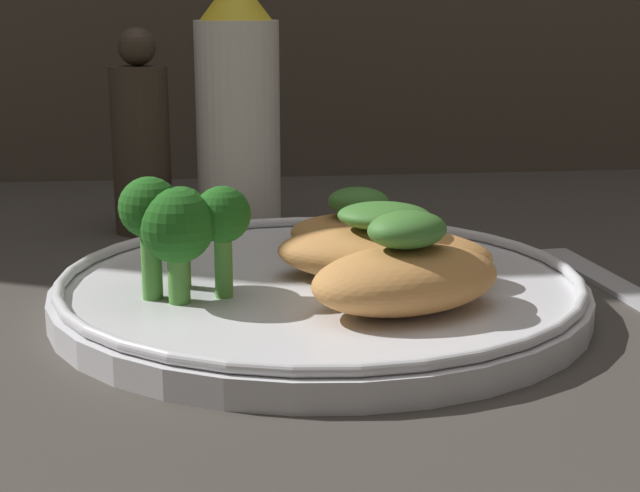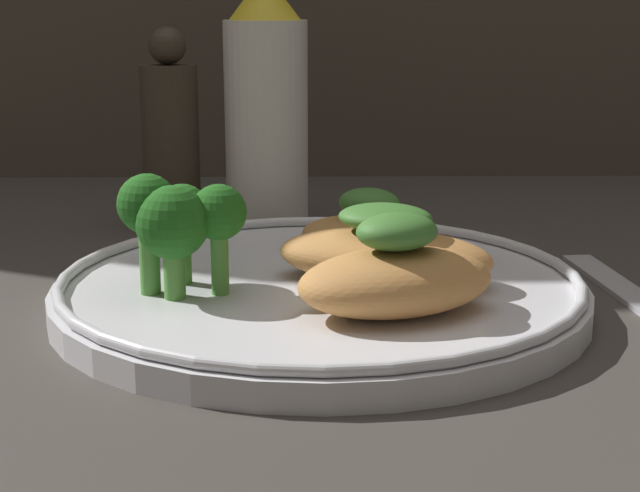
# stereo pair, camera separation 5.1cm
# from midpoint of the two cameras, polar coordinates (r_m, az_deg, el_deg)

# --- Properties ---
(ground_plane) EXTENTS (1.80, 1.80, 0.01)m
(ground_plane) POSITION_cam_midpoint_polar(r_m,az_deg,el_deg) (0.52, 2.81, -4.17)
(ground_plane) COLOR #3D3833
(plate) EXTENTS (0.28, 0.28, 0.02)m
(plate) POSITION_cam_midpoint_polar(r_m,az_deg,el_deg) (0.52, 2.83, -2.61)
(plate) COLOR silver
(plate) RESTS_ON ground_plane
(grilled_meat_front) EXTENTS (0.11, 0.09, 0.05)m
(grilled_meat_front) POSITION_cam_midpoint_polar(r_m,az_deg,el_deg) (0.47, 7.60, -1.81)
(grilled_meat_front) COLOR #BC7F42
(grilled_meat_front) RESTS_ON plate
(grilled_meat_middle) EXTENTS (0.13, 0.09, 0.04)m
(grilled_meat_middle) POSITION_cam_midpoint_polar(r_m,az_deg,el_deg) (0.52, 6.56, -0.24)
(grilled_meat_middle) COLOR #BC7F42
(grilled_meat_middle) RESTS_ON plate
(grilled_meat_back) EXTENTS (0.10, 0.09, 0.04)m
(grilled_meat_back) POSITION_cam_midpoint_polar(r_m,az_deg,el_deg) (0.57, 5.43, 0.82)
(grilled_meat_back) COLOR #BC7F42
(grilled_meat_back) RESTS_ON plate
(broccoli_bunch) EXTENTS (0.06, 0.06, 0.06)m
(broccoli_bunch) POSITION_cam_midpoint_polar(r_m,az_deg,el_deg) (0.49, -5.37, 1.56)
(broccoli_bunch) COLOR #4C8E38
(broccoli_bunch) RESTS_ON plate
(sauce_bottle) EXTENTS (0.06, 0.06, 0.18)m
(sauce_bottle) POSITION_cam_midpoint_polar(r_m,az_deg,el_deg) (0.69, -1.02, 7.97)
(sauce_bottle) COLOR white
(sauce_bottle) RESTS_ON ground_plane
(pepper_grinder) EXTENTS (0.04, 0.04, 0.14)m
(pepper_grinder) POSITION_cam_midpoint_polar(r_m,az_deg,el_deg) (0.70, -6.60, 6.17)
(pepper_grinder) COLOR #382D23
(pepper_grinder) RESTS_ON ground_plane
(fork) EXTENTS (0.03, 0.17, 0.01)m
(fork) POSITION_cam_midpoint_polar(r_m,az_deg,el_deg) (0.57, 20.10, -2.59)
(fork) COLOR #B2B2B7
(fork) RESTS_ON ground_plane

